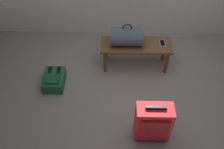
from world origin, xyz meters
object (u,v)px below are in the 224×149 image
object	(u,v)px
duffel_bag_slate	(127,37)
cell_phone	(162,43)
backpack_green	(54,80)
suitcase_upright_red	(153,122)
bench	(136,48)

from	to	relation	value
duffel_bag_slate	cell_phone	world-z (taller)	duffel_bag_slate
cell_phone	backpack_green	world-z (taller)	cell_phone
cell_phone	backpack_green	xyz separation A→B (m)	(-1.51, -0.42, -0.33)
suitcase_upright_red	bench	bearing A→B (deg)	96.78
bench	cell_phone	xyz separation A→B (m)	(0.36, 0.02, 0.07)
bench	suitcase_upright_red	size ratio (longest dim) A/B	1.68
bench	cell_phone	bearing A→B (deg)	3.54
bench	duffel_bag_slate	world-z (taller)	duffel_bag_slate
suitcase_upright_red	backpack_green	size ratio (longest dim) A/B	1.57
bench	suitcase_upright_red	world-z (taller)	suitcase_upright_red
duffel_bag_slate	cell_phone	bearing A→B (deg)	2.56
bench	backpack_green	distance (m)	1.24
bench	backpack_green	world-z (taller)	bench
suitcase_upright_red	backpack_green	xyz separation A→B (m)	(-1.29, 0.78, -0.21)
bench	suitcase_upright_red	bearing A→B (deg)	-83.22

